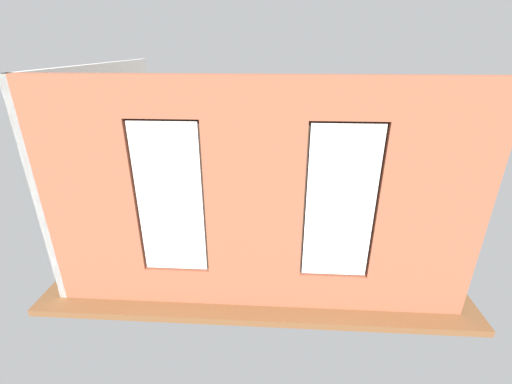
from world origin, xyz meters
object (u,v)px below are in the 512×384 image
potted_plant_between_couches (293,244)px  remote_silver (240,196)px  couch_left (380,231)px  remote_gray (253,201)px  potted_plant_by_left_couch (344,197)px  potted_plant_foreground_right (175,167)px  cup_ceramic (248,197)px  tv_flatscreen (134,185)px  coffee_table (248,201)px  media_console (139,214)px  remote_black (268,196)px  couch_by_window (209,255)px  potted_plant_corner_near_left (360,179)px  potted_plant_near_tv (146,217)px  potted_plant_mid_room_small (312,193)px

potted_plant_between_couches → remote_silver: bearing=-63.0°
couch_left → remote_gray: bearing=-114.1°
potted_plant_by_left_couch → potted_plant_foreground_right: 4.13m
remote_gray → cup_ceramic: bearing=-113.8°
remote_gray → tv_flatscreen: bearing=-57.6°
couch_left → coffee_table: (2.49, -1.09, 0.03)m
couch_left → potted_plant_by_left_couch: bearing=-166.2°
potted_plant_by_left_couch → media_console: bearing=11.3°
potted_plant_foreground_right → remote_black: bearing=153.9°
couch_by_window → potted_plant_foreground_right: (1.46, -3.34, 0.31)m
cup_ceramic → potted_plant_by_left_couch: potted_plant_by_left_couch is taller
remote_black → potted_plant_foreground_right: (2.34, -1.15, 0.22)m
tv_flatscreen → potted_plant_between_couches: (-3.10, 1.49, -0.31)m
potted_plant_corner_near_left → potted_plant_between_couches: bearing=62.3°
potted_plant_corner_near_left → potted_plant_foreground_right: bearing=0.7°
potted_plant_by_left_couch → potted_plant_corner_near_left: (-0.55, -1.01, 0.05)m
remote_silver → tv_flatscreen: 2.17m
media_console → potted_plant_between_couches: size_ratio=0.70×
couch_left → cup_ceramic: size_ratio=18.18×
potted_plant_by_left_couch → potted_plant_near_tv: size_ratio=0.51×
remote_gray → tv_flatscreen: 2.41m
couch_left → remote_gray: 2.57m
tv_flatscreen → potted_plant_foreground_right: 1.85m
tv_flatscreen → coffee_table: bearing=-166.8°
remote_black → remote_silver: (0.61, 0.04, 0.00)m
coffee_table → couch_by_window: bearing=77.2°
couch_by_window → potted_plant_corner_near_left: potted_plant_corner_near_left is taller
remote_gray → potted_plant_between_couches: size_ratio=0.13×
media_console → potted_plant_foreground_right: size_ratio=0.74×
couch_by_window → potted_plant_near_tv: 1.39m
media_console → remote_gray: bearing=-170.2°
couch_left → couch_by_window: bearing=-73.8°
potted_plant_foreground_right → potted_plant_between_couches: bearing=130.4°
remote_silver → potted_plant_near_tv: (1.48, 1.53, 0.25)m
remote_silver → coffee_table: bearing=-55.6°
coffee_table → potted_plant_between_couches: (-0.88, 2.01, 0.21)m
coffee_table → couch_left: bearing=156.3°
media_console → potted_plant_by_left_couch: (-4.30, -0.86, 0.11)m
cup_ceramic → potted_plant_foreground_right: (1.92, -1.29, 0.17)m
remote_black → potted_plant_foreground_right: bearing=-137.5°
couch_by_window → remote_black: size_ratio=10.54×
cup_ceramic → media_console: bearing=13.3°
coffee_table → potted_plant_foreground_right: bearing=-33.8°
potted_plant_foreground_right → couch_left: bearing=151.6°
tv_flatscreen → potted_plant_between_couches: bearing=154.3°
couch_left → potted_plant_mid_room_small: couch_left is taller
remote_black → potted_plant_foreground_right: size_ratio=0.14×
tv_flatscreen → potted_plant_near_tv: bearing=121.0°
cup_ceramic → potted_plant_corner_near_left: bearing=-153.0°
potted_plant_corner_near_left → cup_ceramic: bearing=27.0°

